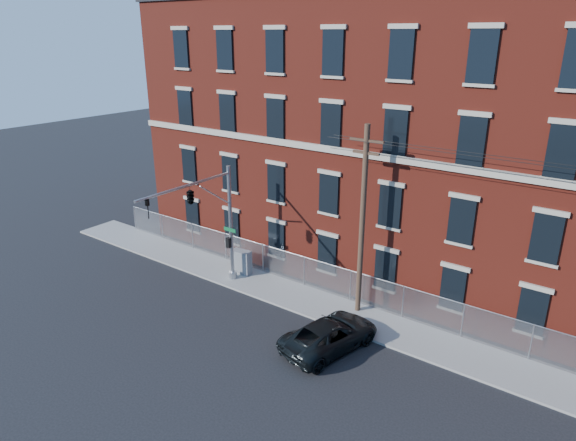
# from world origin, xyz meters

# --- Properties ---
(ground) EXTENTS (140.00, 140.00, 0.00)m
(ground) POSITION_xyz_m (0.00, 0.00, 0.00)
(ground) COLOR black
(ground) RESTS_ON ground
(sidewalk) EXTENTS (65.00, 3.00, 0.12)m
(sidewalk) POSITION_xyz_m (12.00, 5.00, 0.06)
(sidewalk) COLOR gray
(sidewalk) RESTS_ON ground
(chain_link_fence) EXTENTS (59.06, 0.06, 1.85)m
(chain_link_fence) POSITION_xyz_m (12.00, 6.30, 1.06)
(chain_link_fence) COLOR #A5A8AD
(chain_link_fence) RESTS_ON ground
(traffic_signal_mast) EXTENTS (0.90, 6.75, 7.00)m
(traffic_signal_mast) POSITION_xyz_m (-6.00, 2.18, 5.39)
(traffic_signal_mast) COLOR #9EA0A5
(traffic_signal_mast) RESTS_ON ground
(utility_pole_near) EXTENTS (1.80, 0.28, 10.00)m
(utility_pole_near) POSITION_xyz_m (2.00, 5.60, 5.34)
(utility_pole_near) COLOR #4C3426
(utility_pole_near) RESTS_ON ground
(pickup_truck) EXTENTS (3.49, 5.54, 1.43)m
(pickup_truck) POSITION_xyz_m (2.52, 1.88, 0.71)
(pickup_truck) COLOR black
(pickup_truck) RESTS_ON ground
(utility_cabinet) EXTENTS (1.25, 0.74, 1.48)m
(utility_cabinet) POSITION_xyz_m (-6.00, 5.34, 0.86)
(utility_cabinet) COLOR slate
(utility_cabinet) RESTS_ON sidewalk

